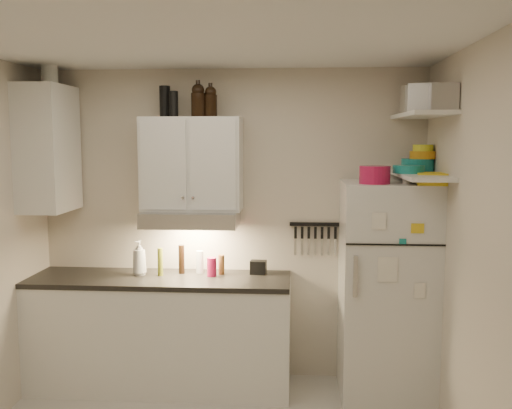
{
  "coord_description": "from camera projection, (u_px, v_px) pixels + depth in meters",
  "views": [
    {
      "loc": [
        0.55,
        -3.23,
        2.03
      ],
      "look_at": [
        0.25,
        0.9,
        1.55
      ],
      "focal_mm": 40.0,
      "sensor_mm": 36.0,
      "label": 1
    }
  ],
  "objects": [
    {
      "name": "book_stack",
      "position": [
        432.0,
        179.0,
        4.1
      ],
      "size": [
        0.24,
        0.29,
        0.09
      ],
      "primitive_type": "cube",
      "rotation": [
        0.0,
        0.0,
        -0.17
      ],
      "color": "gold",
      "rests_on": "fridge"
    },
    {
      "name": "fridge",
      "position": [
        386.0,
        291.0,
        4.44
      ],
      "size": [
        0.7,
        0.68,
        1.7
      ],
      "primitive_type": "cube",
      "color": "silver",
      "rests_on": "floor"
    },
    {
      "name": "tin_b",
      "position": [
        444.0,
        97.0,
        3.78
      ],
      "size": [
        0.2,
        0.2,
        0.18
      ],
      "primitive_type": "cube",
      "rotation": [
        0.0,
        0.0,
        -0.12
      ],
      "color": "#AAAAAD",
      "rests_on": "shelf_hi"
    },
    {
      "name": "spice_jar",
      "position": [
        407.0,
        177.0,
        4.19
      ],
      "size": [
        0.07,
        0.07,
        0.1
      ],
      "primitive_type": "cylinder",
      "rotation": [
        0.0,
        0.0,
        0.14
      ],
      "color": "silver",
      "rests_on": "fridge"
    },
    {
      "name": "clear_bottle",
      "position": [
        200.0,
        262.0,
        4.72
      ],
      "size": [
        0.08,
        0.08,
        0.19
      ],
      "primitive_type": "cylinder",
      "rotation": [
        0.0,
        0.0,
        0.34
      ],
      "color": "silver",
      "rests_on": "countertop"
    },
    {
      "name": "countertop",
      "position": [
        160.0,
        279.0,
        4.6
      ],
      "size": [
        2.1,
        0.62,
        0.04
      ],
      "primitive_type": "cube",
      "color": "black",
      "rests_on": "base_cabinet"
    },
    {
      "name": "stock_pot",
      "position": [
        419.0,
        100.0,
        4.39
      ],
      "size": [
        0.35,
        0.35,
        0.21
      ],
      "primitive_type": "cylinder",
      "rotation": [
        0.0,
        0.0,
        -0.18
      ],
      "color": "silver",
      "rests_on": "shelf_hi"
    },
    {
      "name": "back_wall",
      "position": [
        232.0,
        225.0,
        4.82
      ],
      "size": [
        3.2,
        0.02,
        2.6
      ],
      "primitive_type": "cube",
      "color": "beige",
      "rests_on": "ground"
    },
    {
      "name": "side_jar",
      "position": [
        50.0,
        74.0,
        4.47
      ],
      "size": [
        0.16,
        0.16,
        0.17
      ],
      "primitive_type": "cylinder",
      "rotation": [
        0.0,
        0.0,
        0.36
      ],
      "color": "silver",
      "rests_on": "side_cabinet"
    },
    {
      "name": "caddy",
      "position": [
        258.0,
        267.0,
        4.69
      ],
      "size": [
        0.14,
        0.1,
        0.11
      ],
      "primitive_type": "cube",
      "rotation": [
        0.0,
        0.0,
        -0.08
      ],
      "color": "black",
      "rests_on": "countertop"
    },
    {
      "name": "bowl_teal",
      "position": [
        418.0,
        165.0,
        4.42
      ],
      "size": [
        0.25,
        0.25,
        0.1
      ],
      "primitive_type": "cylinder",
      "color": "#177E7C",
      "rests_on": "shelf_lo"
    },
    {
      "name": "upper_cabinet",
      "position": [
        192.0,
        164.0,
        4.61
      ],
      "size": [
        0.8,
        0.33,
        0.75
      ],
      "primitive_type": "cube",
      "color": "white",
      "rests_on": "back_wall"
    },
    {
      "name": "pepper_mill",
      "position": [
        221.0,
        265.0,
        4.67
      ],
      "size": [
        0.07,
        0.07,
        0.16
      ],
      "primitive_type": "cylinder",
      "rotation": [
        0.0,
        0.0,
        -0.41
      ],
      "color": "brown",
      "rests_on": "countertop"
    },
    {
      "name": "growler_b",
      "position": [
        211.0,
        101.0,
        4.49
      ],
      "size": [
        0.13,
        0.13,
        0.24
      ],
      "primitive_type": null,
      "rotation": [
        0.0,
        0.0,
        -0.28
      ],
      "color": "black",
      "rests_on": "upper_cabinet"
    },
    {
      "name": "knife_strip",
      "position": [
        315.0,
        224.0,
        4.74
      ],
      "size": [
        0.42,
        0.02,
        0.03
      ],
      "primitive_type": "cube",
      "color": "black",
      "rests_on": "back_wall"
    },
    {
      "name": "side_cabinet",
      "position": [
        48.0,
        149.0,
        4.54
      ],
      "size": [
        0.33,
        0.55,
        1.0
      ],
      "primitive_type": "cube",
      "color": "white",
      "rests_on": "left_wall"
    },
    {
      "name": "dutch_oven",
      "position": [
        375.0,
        175.0,
        4.18
      ],
      "size": [
        0.29,
        0.29,
        0.13
      ],
      "primitive_type": "cylinder",
      "rotation": [
        0.0,
        0.0,
        0.34
      ],
      "color": "#A1123F",
      "rests_on": "fridge"
    },
    {
      "name": "soap_bottle",
      "position": [
        139.0,
        256.0,
        4.64
      ],
      "size": [
        0.16,
        0.16,
        0.32
      ],
      "primitive_type": "imported",
      "rotation": [
        0.0,
        0.0,
        -0.42
      ],
      "color": "white",
      "rests_on": "countertop"
    },
    {
      "name": "base_cabinet",
      "position": [
        161.0,
        334.0,
        4.65
      ],
      "size": [
        2.1,
        0.6,
        0.88
      ],
      "primitive_type": "cube",
      "color": "white",
      "rests_on": "floor"
    },
    {
      "name": "ceiling",
      "position": [
        200.0,
        34.0,
        3.17
      ],
      "size": [
        3.2,
        3.0,
        0.02
      ],
      "primitive_type": "cube",
      "color": "silver",
      "rests_on": "ground"
    },
    {
      "name": "thermos_b",
      "position": [
        165.0,
        102.0,
        4.62
      ],
      "size": [
        0.11,
        0.11,
        0.25
      ],
      "primitive_type": "cylinder",
      "rotation": [
        0.0,
        0.0,
        0.4
      ],
      "color": "black",
      "rests_on": "upper_cabinet"
    },
    {
      "name": "tin_a",
      "position": [
        424.0,
        98.0,
        4.11
      ],
      "size": [
        0.26,
        0.24,
        0.21
      ],
      "primitive_type": "cube",
      "rotation": [
        0.0,
        0.0,
        -0.35
      ],
      "color": "#AAAAAD",
      "rests_on": "shelf_hi"
    },
    {
      "name": "red_jar",
      "position": [
        212.0,
        267.0,
        4.61
      ],
      "size": [
        0.08,
        0.08,
        0.15
      ],
      "primitive_type": "cylinder",
      "rotation": [
        0.0,
        0.0,
        -0.06
      ],
      "color": "#A1123F",
      "rests_on": "countertop"
    },
    {
      "name": "oil_bottle",
      "position": [
        160.0,
        262.0,
        4.62
      ],
      "size": [
        0.05,
        0.05,
        0.23
      ],
      "primitive_type": "cylinder",
      "rotation": [
        0.0,
        0.0,
        -0.09
      ],
      "color": "#62691A",
      "rests_on": "countertop"
    },
    {
      "name": "range_hood",
      "position": [
        191.0,
        218.0,
        4.59
      ],
      "size": [
        0.76,
        0.46,
        0.12
      ],
      "primitive_type": "cube",
      "color": "silver",
      "rests_on": "back_wall"
    },
    {
      "name": "shelf_hi",
      "position": [
        422.0,
        115.0,
        4.13
      ],
      "size": [
        0.3,
        0.95,
        0.03
      ],
      "primitive_type": "cube",
      "color": "white",
      "rests_on": "right_wall"
    },
    {
      "name": "vinegar_bottle",
      "position": [
        182.0,
        259.0,
        4.7
      ],
      "size": [
        0.06,
        0.06,
        0.24
      ],
      "primitive_type": "cylinder",
      "rotation": [
        0.0,
        0.0,
        0.38
      ],
      "color": "black",
      "rests_on": "countertop"
    },
    {
      "name": "thermos_a",
      "position": [
        174.0,
        104.0,
        4.53
      ],
      "size": [
        0.09,
        0.09,
        0.2
      ],
      "primitive_type": "cylinder",
      "rotation": [
        0.0,
        0.0,
        -0.29
      ],
      "color": "black",
      "rests_on": "upper_cabinet"
    },
    {
      "name": "bowl_orange",
      "position": [
        423.0,
        155.0,
        4.39
      ],
      "size": [
        0.2,
        0.2,
        0.06
      ],
      "primitive_type": "cylinder",
      "color": "orange",
      "rests_on": "bowl_teal"
    },
    {
      "name": "right_wall",
      "position": [
        485.0,
        269.0,
        3.21
      ],
      "size": [
        0.02,
        3.0,
        2.6
      ],
      "primitive_type": "cube",
      "color": "beige",
      "rests_on": "ground"
    },
    {
      "name": "plates",
      "position": [
        409.0,
        169.0,
        4.21
      ],
      "size": [
        0.3,
        0.3,
        0.06
      ],
      "primitive_type": "cylinder",
      "rotation": [
        0.0,
        0.0,
        -0.4
      ],
      "color": "#177E7C",
      "rests_on": "shelf_lo"
    },
    {
      "name": "growler_a",
      "position": [
        198.0,
        100.0,
        4.48
      ],
      "size": [
        0.13,
        0.13,
        0.26
      ],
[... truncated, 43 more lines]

